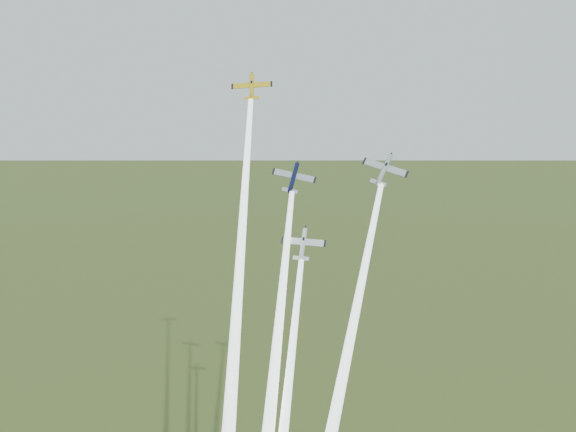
{
  "coord_description": "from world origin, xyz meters",
  "views": [
    {
      "loc": [
        28.02,
        -126.39,
        116.19
      ],
      "look_at": [
        0.0,
        -6.0,
        92.0
      ],
      "focal_mm": 45.0,
      "sensor_mm": 36.0,
      "label": 1
    }
  ],
  "objects": [
    {
      "name": "plane_silver_right",
      "position": [
        16.11,
        -1.43,
        100.09
      ],
      "size": [
        10.15,
        7.17,
        8.74
      ],
      "primitive_type": null,
      "rotation": [
        0.82,
        0.26,
        -0.11
      ],
      "color": "#A4ACB2"
    },
    {
      "name": "plane_yellow",
      "position": [
        -8.77,
        2.4,
        114.11
      ],
      "size": [
        8.86,
        7.27,
        6.77
      ],
      "primitive_type": null,
      "rotation": [
        0.82,
        -0.06,
        0.19
      ],
      "color": "gold"
    },
    {
      "name": "plane_silver_low",
      "position": [
        3.28,
        -8.75,
        87.77
      ],
      "size": [
        7.95,
        6.73,
        6.84
      ],
      "primitive_type": null,
      "rotation": [
        0.82,
        0.05,
        0.08
      ],
      "color": "silver"
    },
    {
      "name": "plane_navy",
      "position": [
        -0.25,
        -0.57,
        98.03
      ],
      "size": [
        8.65,
        7.21,
        8.11
      ],
      "primitive_type": null,
      "rotation": [
        0.82,
        0.19,
        0.1
      ],
      "color": "black"
    },
    {
      "name": "smoke_trail_yellow",
      "position": [
        -3.33,
        -25.44,
        83.55
      ],
      "size": [
        12.51,
        53.4,
        57.92
      ],
      "primitive_type": null,
      "rotation": [
        -0.75,
        0.0,
        0.19
      ],
      "color": "white"
    },
    {
      "name": "smoke_trail_navy",
      "position": [
        1.89,
        -21.31,
        75.57
      ],
      "size": [
        6.18,
        38.96,
        41.72
      ],
      "primitive_type": null,
      "rotation": [
        -0.75,
        0.0,
        0.1
      ],
      "color": "white"
    },
    {
      "name": "smoke_trail_silver_right",
      "position": [
        13.43,
        -25.0,
        74.53
      ],
      "size": [
        7.22,
        44.66,
        47.91
      ],
      "primitive_type": null,
      "rotation": [
        -0.75,
        0.0,
        -0.11
      ],
      "color": "white"
    }
  ]
}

